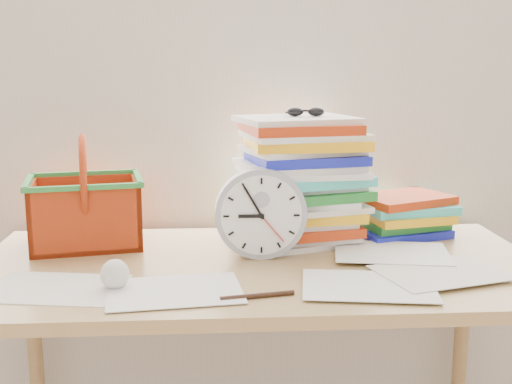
{
  "coord_description": "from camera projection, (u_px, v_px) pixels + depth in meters",
  "views": [
    {
      "loc": [
        -0.11,
        0.08,
        1.23
      ],
      "look_at": [
        -0.01,
        1.6,
        0.93
      ],
      "focal_mm": 45.0,
      "sensor_mm": 36.0,
      "label": 1
    }
  ],
  "objects": [
    {
      "name": "crumpled_ball",
      "position": [
        114.0,
        274.0,
        1.4
      ],
      "size": [
        0.07,
        0.07,
        0.07
      ],
      "primitive_type": "sphere",
      "color": "white",
      "rests_on": "desk"
    },
    {
      "name": "desk",
      "position": [
        260.0,
        291.0,
        1.6
      ],
      "size": [
        1.4,
        0.7,
        0.75
      ],
      "color": "#A6834D",
      "rests_on": "ground"
    },
    {
      "name": "sunglasses",
      "position": [
        306.0,
        112.0,
        1.72
      ],
      "size": [
        0.12,
        0.1,
        0.03
      ],
      "primitive_type": null,
      "rotation": [
        0.0,
        0.0,
        -0.01
      ],
      "color": "black",
      "rests_on": "paper_stack"
    },
    {
      "name": "clock",
      "position": [
        261.0,
        213.0,
        1.61
      ],
      "size": [
        0.23,
        0.05,
        0.23
      ],
      "primitive_type": "cylinder",
      "rotation": [
        1.57,
        0.0,
        0.0
      ],
      "color": "#A2A4B1",
      "rests_on": "desk"
    },
    {
      "name": "basket",
      "position": [
        85.0,
        192.0,
        1.71
      ],
      "size": [
        0.33,
        0.28,
        0.29
      ],
      "primitive_type": null,
      "rotation": [
        0.0,
        0.0,
        0.19
      ],
      "color": "#C43E13",
      "rests_on": "desk"
    },
    {
      "name": "curtain",
      "position": [
        251.0,
        40.0,
        1.85
      ],
      "size": [
        2.4,
        0.01,
        2.5
      ],
      "primitive_type": "cube",
      "color": "silver",
      "rests_on": "room_shell"
    },
    {
      "name": "scattered_papers",
      "position": [
        260.0,
        260.0,
        1.59
      ],
      "size": [
        1.26,
        0.42,
        0.02
      ],
      "primitive_type": null,
      "color": "white",
      "rests_on": "desk"
    },
    {
      "name": "paper_stack",
      "position": [
        299.0,
        180.0,
        1.75
      ],
      "size": [
        0.39,
        0.34,
        0.34
      ],
      "primitive_type": null,
      "rotation": [
        0.0,
        0.0,
        0.19
      ],
      "color": "white",
      "rests_on": "desk"
    },
    {
      "name": "book_stack",
      "position": [
        401.0,
        215.0,
        1.83
      ],
      "size": [
        0.33,
        0.29,
        0.12
      ],
      "primitive_type": null,
      "rotation": [
        0.0,
        0.0,
        0.32
      ],
      "color": "white",
      "rests_on": "desk"
    },
    {
      "name": "pen",
      "position": [
        258.0,
        296.0,
        1.35
      ],
      "size": [
        0.16,
        0.04,
        0.01
      ],
      "primitive_type": "cylinder",
      "rotation": [
        0.0,
        1.57,
        0.19
      ],
      "color": "black",
      "rests_on": "desk"
    }
  ]
}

